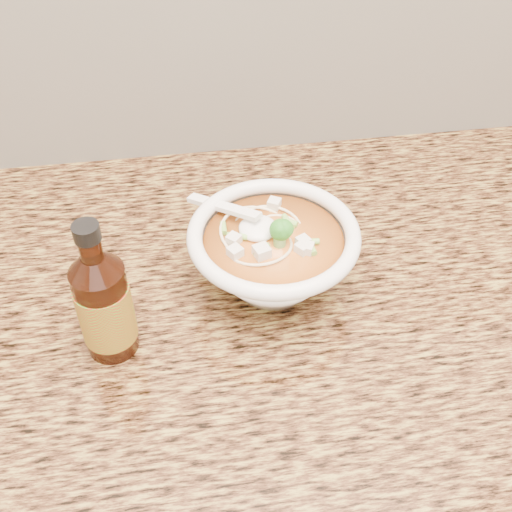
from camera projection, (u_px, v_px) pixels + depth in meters
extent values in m
cube|color=#371E10|center=(317.00, 477.00, 1.09)|extent=(4.00, 0.65, 0.86)
cube|color=olive|center=(341.00, 299.00, 0.78)|extent=(4.00, 0.68, 0.04)
cylinder|color=white|center=(273.00, 282.00, 0.77)|extent=(0.08, 0.08, 0.01)
torus|color=white|center=(274.00, 235.00, 0.71)|extent=(0.19, 0.19, 0.02)
torus|color=beige|center=(256.00, 233.00, 0.72)|extent=(0.08, 0.08, 0.00)
torus|color=beige|center=(258.00, 232.00, 0.73)|extent=(0.08, 0.08, 0.00)
torus|color=beige|center=(279.00, 242.00, 0.72)|extent=(0.10, 0.10, 0.00)
torus|color=beige|center=(283.00, 245.00, 0.72)|extent=(0.07, 0.07, 0.00)
torus|color=beige|center=(270.00, 236.00, 0.73)|extent=(0.07, 0.07, 0.00)
torus|color=beige|center=(281.00, 233.00, 0.74)|extent=(0.08, 0.08, 0.00)
cube|color=silver|center=(267.00, 218.00, 0.74)|extent=(0.02, 0.02, 0.01)
cube|color=silver|center=(261.00, 246.00, 0.70)|extent=(0.02, 0.02, 0.01)
cube|color=silver|center=(282.00, 221.00, 0.73)|extent=(0.02, 0.02, 0.01)
cube|color=silver|center=(289.00, 236.00, 0.71)|extent=(0.02, 0.02, 0.02)
cube|color=silver|center=(277.00, 210.00, 0.75)|extent=(0.02, 0.02, 0.01)
cube|color=silver|center=(278.00, 211.00, 0.75)|extent=(0.02, 0.02, 0.02)
cube|color=silver|center=(277.00, 212.00, 0.74)|extent=(0.01, 0.01, 0.01)
cube|color=silver|center=(273.00, 227.00, 0.73)|extent=(0.02, 0.02, 0.01)
ellipsoid|color=#196014|center=(280.00, 232.00, 0.70)|extent=(0.04, 0.04, 0.03)
cylinder|color=#82C24A|center=(237.00, 263.00, 0.68)|extent=(0.02, 0.02, 0.01)
cylinder|color=#82C24A|center=(285.00, 252.00, 0.70)|extent=(0.02, 0.01, 0.01)
cylinder|color=#82C24A|center=(269.00, 205.00, 0.75)|extent=(0.01, 0.02, 0.01)
cylinder|color=#82C24A|center=(248.00, 237.00, 0.71)|extent=(0.01, 0.02, 0.01)
cylinder|color=#82C24A|center=(220.00, 231.00, 0.72)|extent=(0.02, 0.02, 0.01)
cylinder|color=#82C24A|center=(306.00, 233.00, 0.72)|extent=(0.02, 0.02, 0.01)
cylinder|color=#82C24A|center=(310.00, 225.00, 0.73)|extent=(0.01, 0.02, 0.01)
ellipsoid|color=white|center=(258.00, 228.00, 0.72)|extent=(0.04, 0.04, 0.02)
cube|color=white|center=(223.00, 207.00, 0.74)|extent=(0.08, 0.08, 0.03)
cylinder|color=#381407|center=(106.00, 310.00, 0.66)|extent=(0.06, 0.06, 0.12)
cylinder|color=#381407|center=(90.00, 248.00, 0.60)|extent=(0.02, 0.02, 0.02)
cylinder|color=black|center=(86.00, 232.00, 0.59)|extent=(0.03, 0.03, 0.02)
cylinder|color=red|center=(106.00, 312.00, 0.66)|extent=(0.06, 0.06, 0.07)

